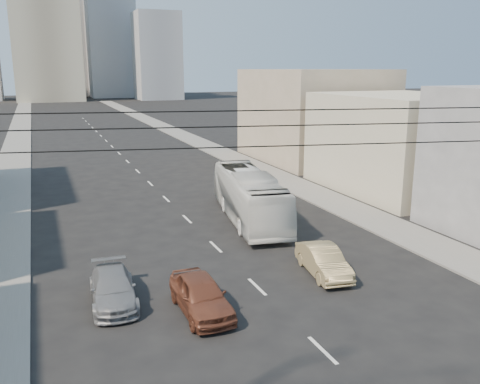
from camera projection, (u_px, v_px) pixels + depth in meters
sidewalk_left at (17, 143)px, 70.35m from camera, size 3.50×180.00×0.12m
sidewalk_right at (182, 135)px, 78.83m from camera, size 3.50×180.00×0.12m
lane_dashes at (123, 157)px, 59.27m from camera, size 0.15×104.00×0.01m
city_bus at (249, 196)px, 34.37m from camera, size 4.77×12.32×3.35m
sedan_brown at (201, 295)px, 21.42m from camera, size 1.90×4.64×1.58m
sedan_tan at (323, 261)px, 25.40m from camera, size 2.15×4.54×1.44m
sedan_grey at (113, 288)px, 22.30m from camera, size 2.20×4.80×1.36m
bldg_right_mid at (402, 143)px, 42.81m from camera, size 11.00×14.00×8.00m
bldg_right_far at (313, 115)px, 57.18m from camera, size 12.00×16.00×10.00m
high_rise_tower at (43, 2)px, 156.25m from camera, size 20.00×20.00×60.00m
midrise_ne at (111, 40)px, 180.09m from camera, size 16.00×16.00×40.00m
midrise_back at (72, 36)px, 188.82m from camera, size 18.00×18.00×44.00m
midrise_east at (157, 56)px, 167.80m from camera, size 14.00×14.00×28.00m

